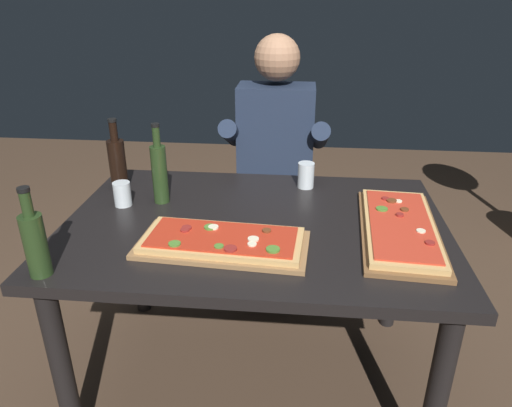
# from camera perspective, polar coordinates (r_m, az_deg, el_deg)

# --- Properties ---
(ground_plane) EXTENTS (6.40, 6.40, 0.00)m
(ground_plane) POSITION_cam_1_polar(r_m,az_deg,el_deg) (2.20, -0.13, -19.64)
(ground_plane) COLOR #4C3828
(dining_table) EXTENTS (1.40, 0.96, 0.74)m
(dining_table) POSITION_cam_1_polar(r_m,az_deg,el_deg) (1.80, -0.15, -4.86)
(dining_table) COLOR black
(dining_table) RESTS_ON ground_plane
(pizza_rectangular_front) EXTENTS (0.58, 0.30, 0.05)m
(pizza_rectangular_front) POSITION_cam_1_polar(r_m,az_deg,el_deg) (1.59, -4.02, -4.62)
(pizza_rectangular_front) COLOR olive
(pizza_rectangular_front) RESTS_ON dining_table
(pizza_rectangular_left) EXTENTS (0.31, 0.64, 0.05)m
(pizza_rectangular_left) POSITION_cam_1_polar(r_m,az_deg,el_deg) (1.75, 16.83, -2.77)
(pizza_rectangular_left) COLOR brown
(pizza_rectangular_left) RESTS_ON dining_table
(wine_bottle_dark) EXTENTS (0.06, 0.06, 0.32)m
(wine_bottle_dark) POSITION_cam_1_polar(r_m,az_deg,el_deg) (1.91, -11.50, 3.77)
(wine_bottle_dark) COLOR #233819
(wine_bottle_dark) RESTS_ON dining_table
(oil_bottle_amber) EXTENTS (0.07, 0.07, 0.28)m
(oil_bottle_amber) POSITION_cam_1_polar(r_m,az_deg,el_deg) (1.54, -24.99, -4.18)
(oil_bottle_amber) COLOR #233819
(oil_bottle_amber) RESTS_ON dining_table
(vinegar_bottle_green) EXTENTS (0.07, 0.07, 0.30)m
(vinegar_bottle_green) POSITION_cam_1_polar(r_m,az_deg,el_deg) (2.09, -16.28, 4.80)
(vinegar_bottle_green) COLOR black
(vinegar_bottle_green) RESTS_ON dining_table
(tumbler_near_camera) EXTENTS (0.07, 0.07, 0.10)m
(tumbler_near_camera) POSITION_cam_1_polar(r_m,az_deg,el_deg) (1.94, -15.71, 0.95)
(tumbler_near_camera) COLOR silver
(tumbler_near_camera) RESTS_ON dining_table
(tumbler_far_side) EXTENTS (0.07, 0.07, 0.11)m
(tumbler_far_side) POSITION_cam_1_polar(r_m,az_deg,el_deg) (2.05, 6.01, 3.40)
(tumbler_far_side) COLOR silver
(tumbler_far_side) RESTS_ON dining_table
(diner_chair) EXTENTS (0.44, 0.44, 0.87)m
(diner_chair) POSITION_cam_1_polar(r_m,az_deg,el_deg) (2.64, 2.35, 1.31)
(diner_chair) COLOR #3D2B1E
(diner_chair) RESTS_ON ground_plane
(seated_diner) EXTENTS (0.53, 0.41, 1.33)m
(seated_diner) POSITION_cam_1_polar(r_m,az_deg,el_deg) (2.43, 2.28, 5.72)
(seated_diner) COLOR #23232D
(seated_diner) RESTS_ON ground_plane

